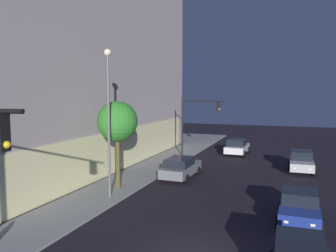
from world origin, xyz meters
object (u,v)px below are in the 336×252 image
at_px(car_grey, 181,167).
at_px(modern_building, 28,52).
at_px(traffic_light_far_corner, 195,117).
at_px(car_blue, 300,206).
at_px(street_lamp_sidewalk, 108,107).
at_px(car_silver, 301,161).
at_px(car_white, 237,147).
at_px(sidewalk_tree, 117,122).

bearing_deg(car_grey, modern_building, 85.17).
height_order(traffic_light_far_corner, car_blue, traffic_light_far_corner).
bearing_deg(traffic_light_far_corner, car_grey, -171.53).
distance_m(street_lamp_sidewalk, car_grey, 8.67).
height_order(car_blue, car_silver, car_silver).
bearing_deg(car_white, car_silver, -133.65).
distance_m(traffic_light_far_corner, car_blue, 18.59).
distance_m(car_blue, car_grey, 10.89).
bearing_deg(street_lamp_sidewalk, car_grey, -20.34).
height_order(sidewalk_tree, car_grey, sidewalk_tree).
bearing_deg(sidewalk_tree, car_grey, -33.47).
bearing_deg(car_blue, traffic_light_far_corner, 32.84).
distance_m(modern_building, sidewalk_tree, 15.16).
distance_m(street_lamp_sidewalk, car_blue, 12.15).
distance_m(modern_building, car_silver, 26.80).
relative_size(car_silver, car_white, 1.01).
xyz_separation_m(traffic_light_far_corner, car_grey, (-8.68, -1.29, -3.39)).
xyz_separation_m(car_blue, car_silver, (12.42, -0.29, 0.06)).
height_order(traffic_light_far_corner, street_lamp_sidewalk, street_lamp_sidewalk).
height_order(modern_building, car_silver, modern_building).
xyz_separation_m(modern_building, traffic_light_far_corner, (7.35, -14.43, -6.24)).
bearing_deg(modern_building, sidewalk_tree, -114.93).
bearing_deg(car_silver, street_lamp_sidewalk, 137.54).
xyz_separation_m(sidewalk_tree, car_grey, (4.57, -3.02, -3.83)).
height_order(street_lamp_sidewalk, car_silver, street_lamp_sidewalk).
relative_size(street_lamp_sidewalk, sidewalk_tree, 1.54).
bearing_deg(traffic_light_far_corner, street_lamp_sidewalk, 175.59).
relative_size(traffic_light_far_corner, car_silver, 1.40).
xyz_separation_m(sidewalk_tree, car_silver, (10.33, -11.93, -3.80)).
bearing_deg(car_white, street_lamp_sidewalk, 164.91).
relative_size(sidewalk_tree, car_white, 1.37).
bearing_deg(modern_building, street_lamp_sidewalk, -121.17).
bearing_deg(street_lamp_sidewalk, modern_building, 58.83).
bearing_deg(sidewalk_tree, car_blue, -100.20).
relative_size(car_blue, car_silver, 0.93).
xyz_separation_m(modern_building, car_grey, (-1.33, -15.72, -9.64)).
height_order(car_grey, car_silver, car_silver).
bearing_deg(modern_building, car_grey, -94.83).
bearing_deg(car_silver, sidewalk_tree, 130.89).
xyz_separation_m(street_lamp_sidewalk, car_silver, (12.44, -11.38, -4.90)).
xyz_separation_m(car_grey, car_white, (11.84, -2.52, 0.01)).
relative_size(street_lamp_sidewalk, car_silver, 2.09).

